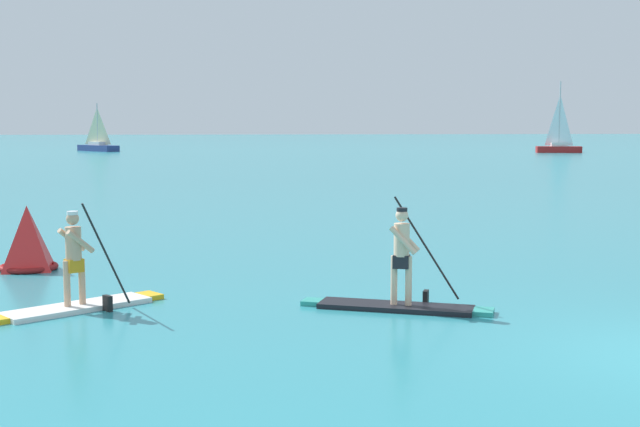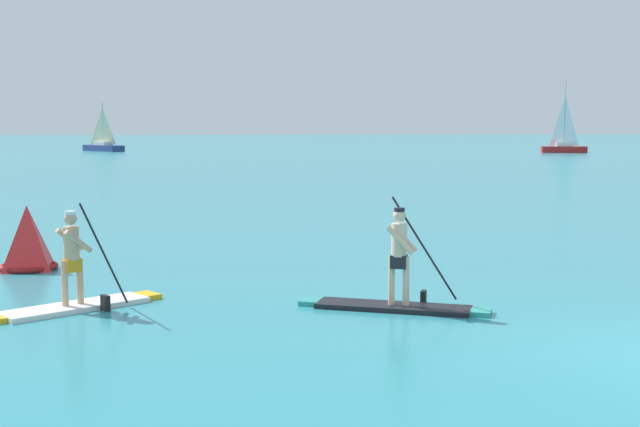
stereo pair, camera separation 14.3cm
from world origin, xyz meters
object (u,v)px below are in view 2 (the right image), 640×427
paddleboarder_near_left (75,287)px  sailboat_left_horizon (103,145)px  sailboat_right_horizon (564,144)px  race_marker_buoy (28,241)px  paddleboarder_mid_center (397,286)px

paddleboarder_near_left → sailboat_left_horizon: 82.65m
paddleboarder_near_left → sailboat_left_horizon: bearing=61.1°
sailboat_left_horizon → sailboat_right_horizon: size_ratio=0.79×
race_marker_buoy → sailboat_left_horizon: bearing=97.3°
sailboat_left_horizon → sailboat_right_horizon: bearing=-141.0°
paddleboarder_near_left → sailboat_right_horizon: (36.83, 71.46, 0.58)m
paddleboarder_mid_center → sailboat_right_horizon: sailboat_right_horizon is taller
paddleboarder_near_left → race_marker_buoy: bearing=75.7°
paddleboarder_mid_center → sailboat_left_horizon: (-17.01, 82.36, 0.27)m
sailboat_left_horizon → paddleboarder_near_left: bearing=149.2°
sailboat_right_horizon → race_marker_buoy: bearing=70.9°
race_marker_buoy → sailboat_right_horizon: 77.62m
paddleboarder_mid_center → sailboat_right_horizon: (31.50, 72.00, 0.56)m
paddleboarder_mid_center → sailboat_left_horizon: size_ratio=0.54×
paddleboarder_mid_center → race_marker_buoy: bearing=168.4°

